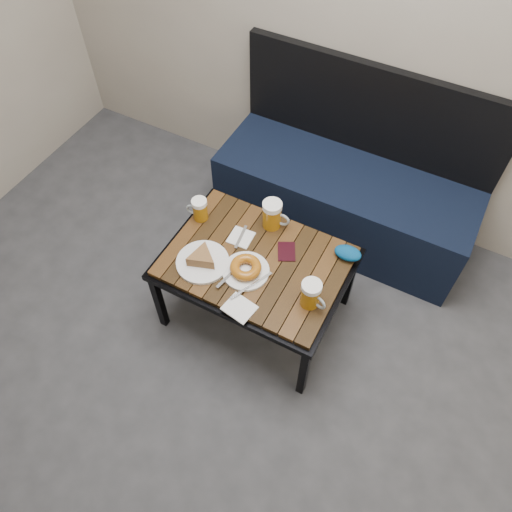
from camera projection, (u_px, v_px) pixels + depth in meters
The scene contains 13 objects.
room_shell at pixel (223, 90), 0.92m from camera, with size 4.00×4.00×4.00m.
bench at pixel (345, 194), 2.78m from camera, with size 1.40×0.50×0.95m.
cafe_table at pixel (256, 265), 2.31m from camera, with size 0.84×0.62×0.47m.
beer_mug_left at pixel (200, 209), 2.37m from camera, with size 0.11×0.08×0.12m.
beer_mug_centre at pixel (273, 215), 2.33m from camera, with size 0.14×0.10×0.15m.
beer_mug_right at pixel (311, 294), 2.08m from camera, with size 0.13×0.10×0.14m.
plate_pie at pixel (202, 260), 2.24m from camera, with size 0.24×0.24×0.07m.
plate_bagel at pixel (246, 269), 2.21m from camera, with size 0.22×0.27×0.06m.
napkin_left at pixel (241, 237), 2.34m from camera, with size 0.11×0.14×0.01m.
napkin_right at pixel (239, 308), 2.11m from camera, with size 0.14×0.13×0.01m.
passport_navy at pixel (210, 250), 2.30m from camera, with size 0.08×0.11×0.01m, color black.
passport_burgundy at pixel (287, 252), 2.29m from camera, with size 0.08×0.11×0.01m, color black.
knit_pouch at pixel (348, 253), 2.26m from camera, with size 0.13×0.08×0.05m, color navy.
Camera 1 is at (0.43, -0.17, 2.31)m, focal length 35.00 mm.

